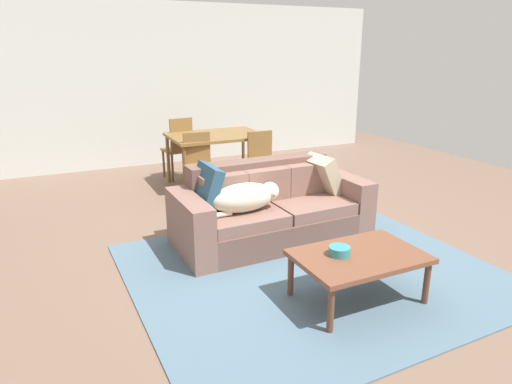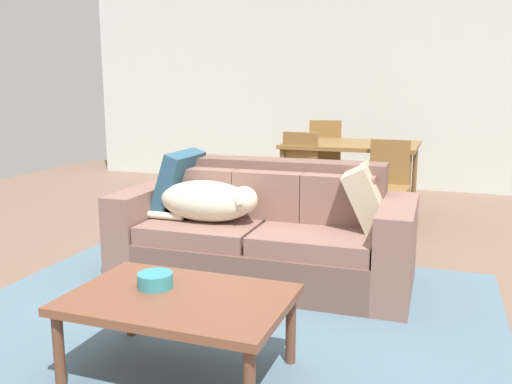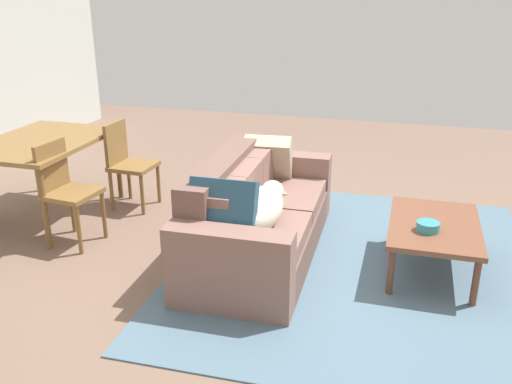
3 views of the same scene
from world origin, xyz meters
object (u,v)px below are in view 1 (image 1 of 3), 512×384
(bowl_on_coffee_table, at_px, (340,251))
(dining_chair_near_right, at_px, (263,159))
(throw_pillow_by_right_arm, at_px, (323,175))
(couch, at_px, (270,211))
(dining_chair_near_left, at_px, (199,163))
(dog_on_left_cushion, at_px, (246,197))
(coffee_table, at_px, (359,259))
(dining_table, at_px, (216,139))
(throw_pillow_by_left_arm, at_px, (205,189))
(dining_chair_far_left, at_px, (179,146))

(bowl_on_coffee_table, relative_size, dining_chair_near_right, 0.20)
(throw_pillow_by_right_arm, height_order, bowl_on_coffee_table, throw_pillow_by_right_arm)
(couch, bearing_deg, dining_chair_near_left, 97.02)
(couch, distance_m, bowl_on_coffee_table, 1.37)
(bowl_on_coffee_table, bearing_deg, dog_on_left_cushion, 102.57)
(throw_pillow_by_right_arm, distance_m, dining_chair_near_right, 1.44)
(couch, height_order, throw_pillow_by_right_arm, throw_pillow_by_right_arm)
(dog_on_left_cushion, height_order, dining_chair_near_left, dining_chair_near_left)
(couch, xyz_separation_m, dining_chair_near_left, (-0.24, 1.61, 0.19))
(dining_chair_near_right, bearing_deg, dog_on_left_cushion, -119.11)
(dog_on_left_cushion, distance_m, coffee_table, 1.34)
(bowl_on_coffee_table, xyz_separation_m, dining_table, (0.30, 3.50, 0.25))
(dog_on_left_cushion, bearing_deg, couch, 22.88)
(throw_pillow_by_left_arm, relative_size, throw_pillow_by_right_arm, 1.12)
(dining_table, xyz_separation_m, dining_chair_near_right, (0.44, -0.64, -0.21))
(couch, bearing_deg, dog_on_left_cushion, -157.12)
(couch, xyz_separation_m, dining_table, (0.21, 2.14, 0.38))
(coffee_table, bearing_deg, dining_chair_near_left, 95.72)
(couch, distance_m, throw_pillow_by_left_arm, 0.77)
(throw_pillow_by_right_arm, bearing_deg, throw_pillow_by_left_arm, -178.71)
(couch, bearing_deg, dining_chair_far_left, 92.69)
(dining_table, bearing_deg, coffee_table, -92.33)
(throw_pillow_by_right_arm, xyz_separation_m, coffee_table, (-0.63, -1.48, -0.25))
(dog_on_left_cushion, relative_size, throw_pillow_by_right_arm, 1.95)
(throw_pillow_by_left_arm, xyz_separation_m, bowl_on_coffee_table, (0.61, -1.40, -0.19))
(bowl_on_coffee_table, height_order, dining_chair_near_right, dining_chair_near_right)
(bowl_on_coffee_table, bearing_deg, coffee_table, -19.65)
(couch, relative_size, throw_pillow_by_left_arm, 4.29)
(coffee_table, height_order, dining_chair_near_right, dining_chair_near_right)
(throw_pillow_by_right_arm, distance_m, dining_table, 2.13)
(throw_pillow_by_right_arm, relative_size, dining_chair_near_right, 0.50)
(bowl_on_coffee_table, bearing_deg, throw_pillow_by_right_arm, 61.37)
(couch, height_order, dining_table, couch)
(couch, xyz_separation_m, throw_pillow_by_right_arm, (0.69, 0.07, 0.30))
(coffee_table, height_order, bowl_on_coffee_table, bowl_on_coffee_table)
(bowl_on_coffee_table, bearing_deg, dining_chair_far_left, 91.46)
(couch, distance_m, dining_chair_near_left, 1.64)
(throw_pillow_by_right_arm, bearing_deg, dining_chair_far_left, 108.47)
(dog_on_left_cushion, relative_size, dining_chair_near_right, 0.97)
(coffee_table, bearing_deg, throw_pillow_by_right_arm, 67.07)
(dining_chair_near_left, bearing_deg, dining_table, 55.53)
(throw_pillow_by_right_arm, bearing_deg, dining_table, 103.08)
(dog_on_left_cushion, bearing_deg, bowl_on_coffee_table, -78.72)
(dog_on_left_cushion, xyz_separation_m, dining_chair_far_left, (0.16, 2.87, -0.04))
(coffee_table, relative_size, dining_chair_near_right, 1.17)
(dining_table, bearing_deg, throw_pillow_by_left_arm, -113.33)
(dining_chair_near_left, height_order, dining_chair_far_left, dining_chair_far_left)
(dining_table, distance_m, dining_chair_near_right, 0.81)
(couch, height_order, dining_chair_near_right, dining_chair_near_right)
(throw_pillow_by_left_arm, relative_size, coffee_table, 0.48)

